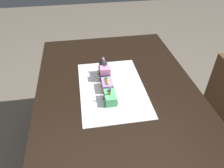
% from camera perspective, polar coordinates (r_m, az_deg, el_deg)
% --- Properties ---
extents(ground_plane, '(8.00, 8.00, 0.00)m').
position_cam_1_polar(ground_plane, '(1.91, 0.99, -18.32)').
color(ground_plane, '#6B6054').
extents(dining_table, '(1.40, 1.00, 0.74)m').
position_cam_1_polar(dining_table, '(1.42, 1.26, -4.12)').
color(dining_table, black).
rests_on(dining_table, ground).
extents(cake_board, '(0.60, 0.40, 0.00)m').
position_cam_1_polar(cake_board, '(1.34, 0.00, -1.07)').
color(cake_board, silver).
rests_on(cake_board, dining_table).
extents(cake_locomotive, '(0.14, 0.08, 0.12)m').
position_cam_1_polar(cake_locomotive, '(1.41, -2.05, 3.54)').
color(cake_locomotive, '#232328').
rests_on(cake_locomotive, cake_board).
extents(cake_car_gondola_lavender, '(0.10, 0.08, 0.07)m').
position_cam_1_polar(cake_car_gondola_lavender, '(1.32, -1.27, -0.25)').
color(cake_car_gondola_lavender, '#AD84E0').
rests_on(cake_car_gondola_lavender, cake_board).
extents(cake_car_tanker_mint_green, '(0.10, 0.08, 0.07)m').
position_cam_1_polar(cake_car_tanker_mint_green, '(1.23, -0.47, -3.64)').
color(cake_car_tanker_mint_green, '#59CC7A').
rests_on(cake_car_tanker_mint_green, cake_board).
extents(birthday_candle, '(0.01, 0.01, 0.05)m').
position_cam_1_polar(birthday_candle, '(1.18, -0.44, -1.37)').
color(birthday_candle, '#4CA5E5').
rests_on(birthday_candle, cake_car_tanker_mint_green).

